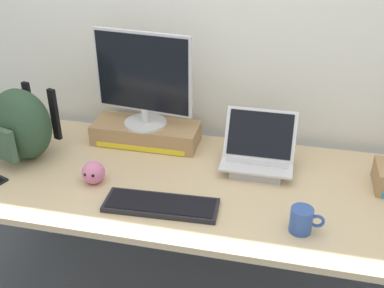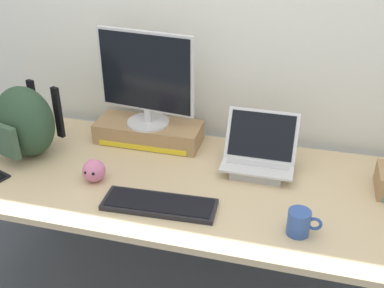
{
  "view_description": "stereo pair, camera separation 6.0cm",
  "coord_description": "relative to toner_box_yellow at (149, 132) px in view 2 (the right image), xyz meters",
  "views": [
    {
      "loc": [
        0.37,
        -1.63,
        1.86
      ],
      "look_at": [
        0.0,
        0.0,
        0.92
      ],
      "focal_mm": 43.44,
      "sensor_mm": 36.0,
      "label": 1
    },
    {
      "loc": [
        0.43,
        -1.62,
        1.86
      ],
      "look_at": [
        0.0,
        0.0,
        0.92
      ],
      "focal_mm": 43.44,
      "sensor_mm": 36.0,
      "label": 2
    }
  ],
  "objects": [
    {
      "name": "open_laptop",
      "position": [
        0.56,
        -0.13,
        0.0
      ],
      "size": [
        0.31,
        0.23,
        0.25
      ],
      "rotation": [
        0.0,
        0.0,
        -0.0
      ],
      "color": "#ADADB2",
      "rests_on": "desk"
    },
    {
      "name": "desk",
      "position": [
        0.3,
        -0.29,
        -0.11
      ],
      "size": [
        2.05,
        0.84,
        0.74
      ],
      "color": "tan",
      "rests_on": "ground"
    },
    {
      "name": "back_wall",
      "position": [
        0.3,
        0.23,
        0.51
      ],
      "size": [
        7.0,
        0.1,
        2.6
      ],
      "primitive_type": "cube",
      "color": "silver",
      "rests_on": "ground"
    },
    {
      "name": "coffee_mug",
      "position": [
        0.76,
        -0.52,
        -0.0
      ],
      "size": [
        0.13,
        0.08,
        0.1
      ],
      "color": "#2D4C93",
      "rests_on": "desk"
    },
    {
      "name": "messenger_backpack",
      "position": [
        -0.5,
        -0.26,
        0.12
      ],
      "size": [
        0.36,
        0.33,
        0.34
      ],
      "rotation": [
        0.0,
        0.0,
        -0.31
      ],
      "color": "#28422D",
      "rests_on": "desk"
    },
    {
      "name": "plush_toy",
      "position": [
        -0.11,
        -0.39,
        -0.0
      ],
      "size": [
        0.1,
        0.1,
        0.1
      ],
      "color": "#CC7099",
      "rests_on": "desk"
    },
    {
      "name": "external_keyboard",
      "position": [
        0.22,
        -0.5,
        -0.04
      ],
      "size": [
        0.46,
        0.17,
        0.02
      ],
      "rotation": [
        0.0,
        0.0,
        0.05
      ],
      "color": "black",
      "rests_on": "desk"
    },
    {
      "name": "toner_box_yellow",
      "position": [
        0.0,
        0.0,
        0.0
      ],
      "size": [
        0.52,
        0.21,
        0.1
      ],
      "color": "#9E7A51",
      "rests_on": "desk"
    },
    {
      "name": "desktop_monitor",
      "position": [
        -0.0,
        -0.0,
        0.28
      ],
      "size": [
        0.47,
        0.21,
        0.46
      ],
      "rotation": [
        0.0,
        0.0,
        -0.12
      ],
      "color": "silver",
      "rests_on": "toner_box_yellow"
    }
  ]
}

